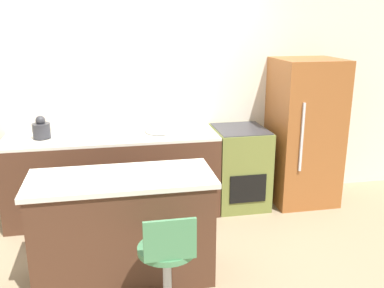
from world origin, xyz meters
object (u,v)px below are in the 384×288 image
Objects in this scene: refrigerator at (304,132)px; mixing_bowl at (159,129)px; kettle at (41,129)px; oven_range at (239,167)px; stool_chair at (168,269)px.

refrigerator is 5.74× the size of mixing_bowl.
refrigerator is 1.65m from mixing_bowl.
kettle is at bearing 179.02° from refrigerator.
oven_range is 3.91× the size of kettle.
mixing_bowl reaches higher than oven_range.
refrigerator is 2.85m from kettle.
refrigerator is 1.92× the size of stool_chair.
refrigerator is at bearing -0.98° from kettle.
kettle reaches higher than mixing_bowl.
oven_range is 0.84m from refrigerator.
mixing_bowl is (0.18, 1.86, 0.51)m from stool_chair.
stool_chair is 2.99× the size of mixing_bowl.
oven_range is 0.55× the size of refrigerator.
oven_range is 1.05× the size of stool_chair.
stool_chair is (-1.83, -1.81, -0.40)m from refrigerator.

